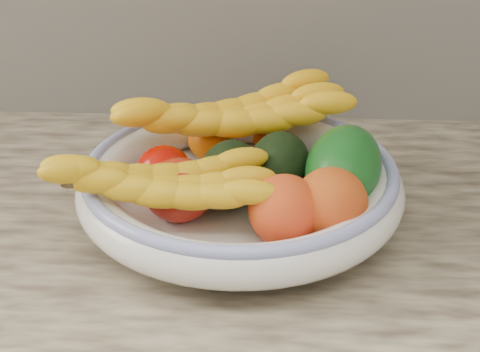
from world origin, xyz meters
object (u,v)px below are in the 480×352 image
at_px(green_mango, 343,168).
at_px(banana_bunch_back, 232,121).
at_px(banana_bunch_front, 160,189).
at_px(fruit_bowl, 240,184).

xyz_separation_m(green_mango, banana_bunch_back, (-0.14, 0.10, 0.01)).
relative_size(banana_bunch_back, banana_bunch_front, 1.21).
bearing_deg(banana_bunch_back, fruit_bowl, -100.66).
xyz_separation_m(banana_bunch_back, banana_bunch_front, (-0.07, -0.17, -0.01)).
bearing_deg(green_mango, fruit_bowl, -170.78).
bearing_deg(fruit_bowl, green_mango, -2.09).
relative_size(fruit_bowl, banana_bunch_back, 1.20).
distance_m(fruit_bowl, banana_bunch_back, 0.11).
bearing_deg(green_mango, banana_bunch_front, -149.58).
distance_m(green_mango, banana_bunch_front, 0.22).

